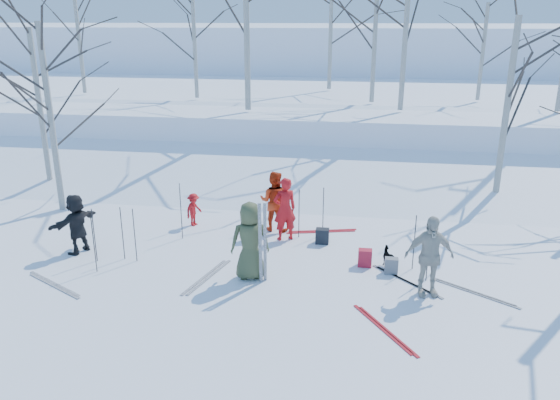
% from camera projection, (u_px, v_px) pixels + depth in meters
% --- Properties ---
extents(ground, '(120.00, 120.00, 0.00)m').
position_uv_depth(ground, '(270.00, 274.00, 12.54)').
color(ground, white).
rests_on(ground, ground).
extents(snow_ramp, '(70.00, 9.49, 4.12)m').
position_uv_depth(snow_ramp, '(304.00, 182.00, 19.05)').
color(snow_ramp, white).
rests_on(snow_ramp, ground).
extents(snow_plateau, '(70.00, 18.00, 2.20)m').
position_uv_depth(snow_plateau, '(326.00, 111.00, 28.15)').
color(snow_plateau, white).
rests_on(snow_plateau, ground).
extents(far_hill, '(90.00, 30.00, 6.00)m').
position_uv_depth(far_hill, '(345.00, 61.00, 47.50)').
color(far_hill, white).
rests_on(far_hill, ground).
extents(skier_olive_center, '(0.99, 0.78, 1.79)m').
position_uv_depth(skier_olive_center, '(250.00, 241.00, 12.09)').
color(skier_olive_center, '#3E462A').
rests_on(skier_olive_center, ground).
extents(skier_red_north, '(0.74, 0.65, 1.70)m').
position_uv_depth(skier_red_north, '(285.00, 209.00, 14.24)').
color(skier_red_north, red).
rests_on(skier_red_north, ground).
extents(skier_redor_behind, '(0.87, 0.70, 1.68)m').
position_uv_depth(skier_redor_behind, '(274.00, 201.00, 14.89)').
color(skier_redor_behind, red).
rests_on(skier_redor_behind, ground).
extents(skier_red_seated, '(0.54, 0.69, 0.94)m').
position_uv_depth(skier_red_seated, '(194.00, 210.00, 15.34)').
color(skier_red_seated, red).
rests_on(skier_red_seated, ground).
extents(skier_cream_east, '(1.10, 0.62, 1.77)m').
position_uv_depth(skier_cream_east, '(429.00, 256.00, 11.35)').
color(skier_cream_east, beige).
rests_on(skier_cream_east, ground).
extents(skier_grey_west, '(0.93, 1.48, 1.52)m').
position_uv_depth(skier_grey_west, '(77.00, 224.00, 13.49)').
color(skier_grey_west, black).
rests_on(skier_grey_west, ground).
extents(dog, '(0.52, 0.60, 0.47)m').
position_uv_depth(dog, '(390.00, 258.00, 12.83)').
color(dog, black).
rests_on(dog, ground).
extents(upright_ski_left, '(0.07, 0.16, 1.90)m').
position_uv_depth(upright_ski_left, '(260.00, 244.00, 11.81)').
color(upright_ski_left, silver).
rests_on(upright_ski_left, ground).
extents(upright_ski_right, '(0.11, 0.23, 1.89)m').
position_uv_depth(upright_ski_right, '(265.00, 243.00, 11.85)').
color(upright_ski_right, silver).
rests_on(upright_ski_right, ground).
extents(ski_pair_a, '(1.97, 2.09, 0.02)m').
position_uv_depth(ski_pair_a, '(474.00, 292.00, 11.68)').
color(ski_pair_a, silver).
rests_on(ski_pair_a, ground).
extents(ski_pair_b, '(1.94, 2.08, 0.02)m').
position_uv_depth(ski_pair_b, '(384.00, 329.00, 10.29)').
color(ski_pair_b, '#AD181F').
rests_on(ski_pair_b, ground).
extents(ski_pair_c, '(1.12, 2.00, 0.02)m').
position_uv_depth(ski_pair_c, '(207.00, 277.00, 12.37)').
color(ski_pair_c, silver).
rests_on(ski_pair_c, ground).
extents(ski_pair_d, '(1.80, 2.07, 0.02)m').
position_uv_depth(ski_pair_d, '(54.00, 285.00, 12.01)').
color(ski_pair_d, silver).
rests_on(ski_pair_d, ground).
extents(ski_pair_e, '(1.11, 2.00, 0.02)m').
position_uv_depth(ski_pair_e, '(322.00, 231.00, 15.02)').
color(ski_pair_e, '#AD181F').
rests_on(ski_pair_e, ground).
extents(ski_pair_f, '(2.10, 2.10, 0.02)m').
position_uv_depth(ski_pair_f, '(406.00, 281.00, 12.17)').
color(ski_pair_f, silver).
rests_on(ski_pair_f, ground).
extents(ski_pole_a, '(0.02, 0.02, 1.34)m').
position_uv_depth(ski_pole_a, '(94.00, 245.00, 12.45)').
color(ski_pole_a, black).
rests_on(ski_pole_a, ground).
extents(ski_pole_b, '(0.02, 0.02, 1.34)m').
position_uv_depth(ski_pole_b, '(135.00, 235.00, 12.99)').
color(ski_pole_b, black).
rests_on(ski_pole_b, ground).
extents(ski_pole_c, '(0.02, 0.02, 1.34)m').
position_uv_depth(ski_pole_c, '(299.00, 214.00, 14.45)').
color(ski_pole_c, black).
rests_on(ski_pole_c, ground).
extents(ski_pole_d, '(0.02, 0.02, 1.34)m').
position_uv_depth(ski_pole_d, '(323.00, 212.00, 14.59)').
color(ski_pole_d, black).
rests_on(ski_pole_d, ground).
extents(ski_pole_e, '(0.02, 0.02, 1.34)m').
position_uv_depth(ski_pole_e, '(414.00, 242.00, 12.58)').
color(ski_pole_e, black).
rests_on(ski_pole_e, ground).
extents(ski_pole_f, '(0.02, 0.02, 1.34)m').
position_uv_depth(ski_pole_f, '(94.00, 235.00, 13.00)').
color(ski_pole_f, black).
rests_on(ski_pole_f, ground).
extents(ski_pole_g, '(0.02, 0.02, 1.34)m').
position_uv_depth(ski_pole_g, '(181.00, 215.00, 14.36)').
color(ski_pole_g, black).
rests_on(ski_pole_g, ground).
extents(ski_pole_h, '(0.02, 0.02, 1.34)m').
position_uv_depth(ski_pole_h, '(428.00, 253.00, 12.01)').
color(ski_pole_h, black).
rests_on(ski_pole_h, ground).
extents(ski_pole_i, '(0.02, 0.02, 1.34)m').
position_uv_depth(ski_pole_i, '(181.00, 207.00, 14.97)').
color(ski_pole_i, black).
rests_on(ski_pole_i, ground).
extents(ski_pole_j, '(0.02, 0.02, 1.34)m').
position_uv_depth(ski_pole_j, '(122.00, 233.00, 13.11)').
color(ski_pole_j, black).
rests_on(ski_pole_j, ground).
extents(backpack_red, '(0.32, 0.22, 0.42)m').
position_uv_depth(backpack_red, '(365.00, 258.00, 12.87)').
color(backpack_red, '#AA1A2C').
rests_on(backpack_red, ground).
extents(backpack_grey, '(0.30, 0.20, 0.38)m').
position_uv_depth(backpack_grey, '(391.00, 266.00, 12.51)').
color(backpack_grey, slate).
rests_on(backpack_grey, ground).
extents(backpack_dark, '(0.34, 0.24, 0.40)m').
position_uv_depth(backpack_dark, '(322.00, 236.00, 14.19)').
color(backpack_dark, black).
rests_on(backpack_dark, ground).
extents(birch_plateau_a, '(4.10, 4.10, 5.00)m').
position_uv_depth(birch_plateau_a, '(79.00, 38.00, 25.22)').
color(birch_plateau_a, silver).
rests_on(birch_plateau_a, snow_plateau).
extents(birch_plateau_b, '(4.90, 4.90, 6.14)m').
position_uv_depth(birch_plateau_b, '(331.00, 25.00, 26.47)').
color(birch_plateau_b, silver).
rests_on(birch_plateau_b, snow_plateau).
extents(birch_plateau_c, '(3.80, 3.80, 4.57)m').
position_uv_depth(birch_plateau_c, '(195.00, 45.00, 23.67)').
color(birch_plateau_c, silver).
rests_on(birch_plateau_c, snow_plateau).
extents(birch_plateau_d, '(3.40, 3.40, 4.00)m').
position_uv_depth(birch_plateau_d, '(483.00, 52.00, 23.11)').
color(birch_plateau_d, silver).
rests_on(birch_plateau_d, snow_plateau).
extents(birch_plateau_e, '(4.74, 4.74, 5.92)m').
position_uv_depth(birch_plateau_e, '(375.00, 29.00, 22.22)').
color(birch_plateau_e, silver).
rests_on(birch_plateau_e, snow_plateau).
extents(birch_plateau_g, '(5.08, 5.08, 6.40)m').
position_uv_depth(birch_plateau_g, '(406.00, 23.00, 20.15)').
color(birch_plateau_g, silver).
rests_on(birch_plateau_g, snow_plateau).
extents(birch_plateau_h, '(6.07, 6.07, 7.81)m').
position_uv_depth(birch_plateau_h, '(246.00, 3.00, 19.99)').
color(birch_plateau_h, silver).
rests_on(birch_plateau_h, snow_plateau).
extents(birch_edge_a, '(4.46, 4.46, 5.52)m').
position_uv_depth(birch_edge_a, '(51.00, 120.00, 15.91)').
color(birch_edge_a, silver).
rests_on(birch_edge_a, ground).
extents(birch_edge_d, '(4.33, 4.33, 5.33)m').
position_uv_depth(birch_edge_d, '(41.00, 112.00, 17.90)').
color(birch_edge_d, silver).
rests_on(birch_edge_d, ground).
extents(birch_edge_e, '(4.57, 4.57, 5.68)m').
position_uv_depth(birch_edge_e, '(506.00, 116.00, 16.13)').
color(birch_edge_e, silver).
rests_on(birch_edge_e, ground).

